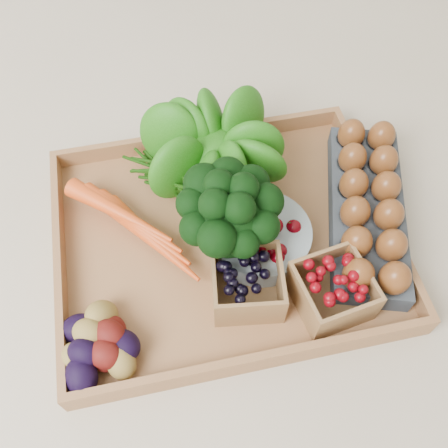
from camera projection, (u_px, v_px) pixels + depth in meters
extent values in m
plane|color=beige|center=(224.00, 243.00, 0.85)|extent=(4.00, 4.00, 0.00)
cube|color=#A47045|center=(224.00, 241.00, 0.85)|extent=(0.55, 0.45, 0.01)
sphere|color=#17530D|center=(214.00, 144.00, 0.85)|extent=(0.16, 0.16, 0.16)
cylinder|color=#8C9EA5|center=(260.00, 238.00, 0.82)|extent=(0.17, 0.17, 0.04)
cube|color=#3A404A|center=(366.00, 211.00, 0.85)|extent=(0.22, 0.36, 0.04)
cube|color=black|center=(247.00, 283.00, 0.76)|extent=(0.12, 0.12, 0.07)
cube|color=#67040B|center=(332.00, 291.00, 0.75)|extent=(0.12, 0.12, 0.07)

